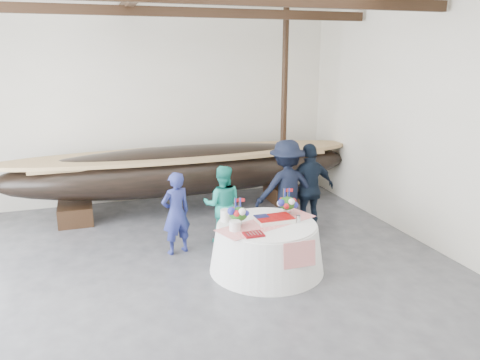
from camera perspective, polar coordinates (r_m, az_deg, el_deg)
name	(u,v)px	position (r m, az deg, el deg)	size (l,w,h in m)	color
floor	(180,335)	(6.38, -7.33, -18.23)	(10.00, 12.00, 0.01)	#3D3D42
wall_back	(126,108)	(11.36, -13.75, 8.48)	(10.00, 0.02, 4.50)	silver
pavilion_structure	(156,11)	(6.16, -10.26, 19.64)	(9.80, 11.76, 4.50)	black
longboat_display	(185,170)	(10.58, -6.68, 1.24)	(8.02, 1.60, 1.50)	black
banquet_table	(267,246)	(7.83, 3.27, -8.08)	(1.90, 1.90, 0.82)	white
tabletop_items	(262,213)	(7.72, 2.71, -4.00)	(1.84, 1.11, 0.40)	red
guest_woman_blue	(176,213)	(8.40, -7.81, -4.03)	(0.55, 0.36, 1.51)	navy
guest_woman_teal	(222,204)	(8.80, -2.15, -3.00)	(0.73, 0.57, 1.50)	teal
guest_man_left	(286,189)	(9.10, 5.67, -1.08)	(1.24, 0.71, 1.92)	black
guest_man_right	(309,189)	(9.31, 8.46, -1.09)	(1.07, 0.44, 1.82)	black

